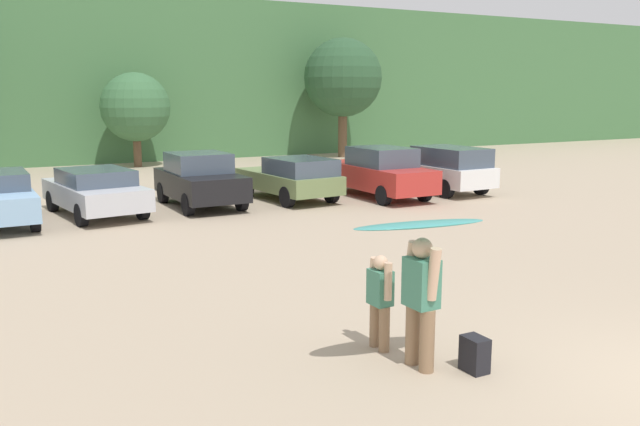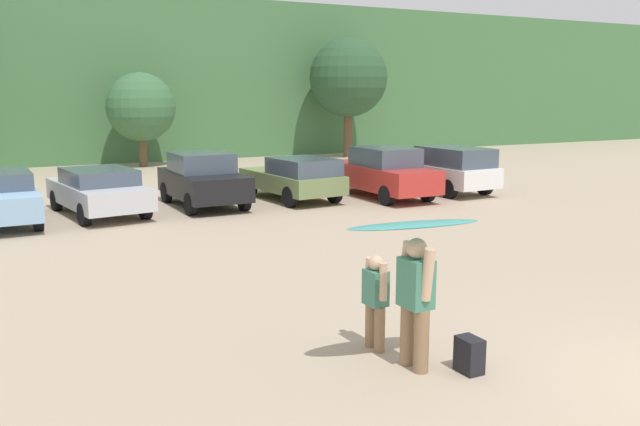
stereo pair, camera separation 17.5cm
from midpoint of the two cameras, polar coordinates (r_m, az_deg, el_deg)
name	(u,v)px [view 1 (the left image)]	position (r m, az deg, el deg)	size (l,w,h in m)	color
hillside_ridge	(109,80)	(40.17, -17.76, 10.78)	(108.00, 12.00, 8.22)	#427042
tree_center_left	(135,107)	(32.27, -15.71, 8.72)	(3.18, 3.18, 4.37)	brown
tree_center_right	(343,78)	(35.96, 1.83, 11.49)	(4.14, 4.14, 6.29)	brown
parked_car_silver	(95,191)	(19.89, -18.94, 1.83)	(2.43, 4.48, 1.33)	silver
parked_car_black	(200,180)	(20.61, -10.50, 2.84)	(1.89, 3.95, 1.64)	black
parked_car_olive_green	(291,177)	(21.47, -2.70, 3.07)	(2.15, 4.21, 1.42)	#6B7F4C
parked_car_red	(379,172)	(22.20, 4.83, 3.51)	(1.82, 4.63, 1.67)	#B72D28
parked_car_white	(440,168)	(23.69, 10.01, 3.81)	(1.90, 4.68, 1.61)	white
person_adult	(421,295)	(8.46, 8.06, -7.00)	(0.32, 0.70, 1.69)	#8C6B4C
person_child	(380,297)	(9.07, 4.62, -7.15)	(0.25, 0.49, 1.31)	#8C6B4C
surfboard_teal	(420,225)	(8.09, 7.97, -0.99)	(1.80, 0.73, 0.10)	teal
backpack_dropped	(475,354)	(8.71, 12.55, -11.74)	(0.24, 0.34, 0.45)	black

